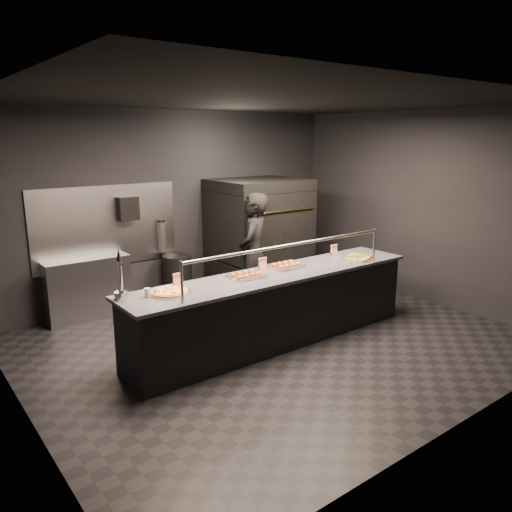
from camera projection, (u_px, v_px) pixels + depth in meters
name	position (u px, v px, depth m)	size (l,w,h in m)	color
room	(272.00, 228.00, 6.14)	(6.04, 6.00, 3.00)	black
service_counter	(276.00, 308.00, 6.36)	(4.10, 0.78, 1.37)	black
pizza_oven	(259.00, 235.00, 8.42)	(1.50, 1.23, 1.91)	black
prep_shelf	(88.00, 289.00, 7.21)	(1.20, 0.35, 0.90)	#99999E
towel_dispenser	(127.00, 208.00, 7.42)	(0.30, 0.20, 0.35)	black
fire_extinguisher	(162.00, 236.00, 7.87)	(0.14, 0.14, 0.51)	#B2B2B7
beer_tap	(121.00, 285.00, 5.22)	(0.15, 0.21, 0.56)	silver
round_pizza	(169.00, 292.00, 5.45)	(0.48, 0.48, 0.03)	silver
slider_tray_a	(246.00, 275.00, 6.07)	(0.49, 0.41, 0.07)	silver
slider_tray_b	(286.00, 265.00, 6.54)	(0.45, 0.34, 0.07)	silver
square_pizza	(358.00, 258.00, 6.99)	(0.45, 0.45, 0.05)	silver
condiment_jar	(150.00, 292.00, 5.33)	(0.15, 0.06, 0.10)	silver
tent_cards	(264.00, 263.00, 6.47)	(2.68, 0.04, 0.15)	white
trash_bin	(178.00, 279.00, 7.97)	(0.46, 0.46, 0.76)	black
worker	(254.00, 253.00, 7.43)	(0.66, 0.43, 1.80)	black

